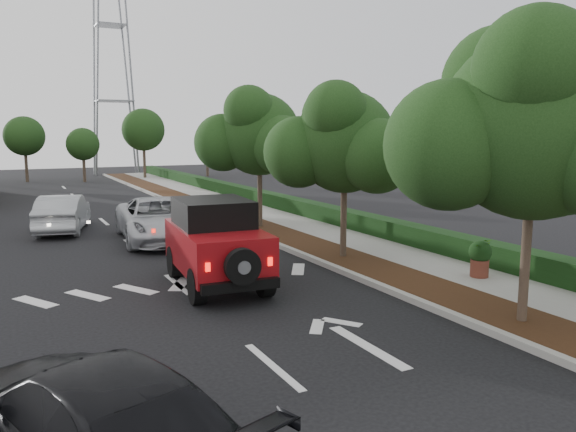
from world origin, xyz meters
TOP-DOWN VIEW (x-y plane):
  - ground at (0.00, 0.00)m, footprint 120.00×120.00m
  - curb at (4.60, 12.00)m, footprint 0.20×70.00m
  - planting_strip at (5.60, 12.00)m, footprint 1.80×70.00m
  - sidewalk at (7.50, 12.00)m, footprint 2.00×70.00m
  - hedge at (8.90, 12.00)m, footprint 0.80×70.00m
  - transmission_tower at (6.00, 48.00)m, footprint 7.00×4.00m
  - street_tree_near at (5.60, -0.50)m, footprint 3.80×3.80m
  - street_tree_mid at (5.60, 6.50)m, footprint 3.20×3.20m
  - street_tree_far at (5.60, 13.00)m, footprint 3.40×3.40m
  - red_jeep at (0.93, 5.58)m, footprint 2.32×4.60m
  - silver_suv_ahead at (1.11, 12.38)m, footprint 3.15×5.99m
  - black_suv_oncoming at (-3.25, -1.94)m, footprint 3.53×5.47m
  - silver_sedan_oncoming at (-1.88, 16.12)m, footprint 2.70×4.89m
  - terracotta_planter at (7.52, 2.57)m, footprint 0.62×0.62m

SIDE VIEW (x-z plane):
  - ground at x=0.00m, z-range 0.00..0.00m
  - transmission_tower at x=6.00m, z-range -14.00..14.00m
  - street_tree_near at x=5.60m, z-range -2.96..2.96m
  - street_tree_mid at x=5.60m, z-range -2.66..2.66m
  - street_tree_far at x=5.60m, z-range -2.81..2.81m
  - planting_strip at x=5.60m, z-range 0.00..0.12m
  - sidewalk at x=7.50m, z-range 0.00..0.12m
  - curb at x=4.60m, z-range 0.00..0.15m
  - hedge at x=8.90m, z-range 0.00..0.80m
  - terracotta_planter at x=7.52m, z-range 0.19..1.26m
  - black_suv_oncoming at x=-3.25m, z-range 0.00..1.48m
  - silver_sedan_oncoming at x=-1.88m, z-range 0.00..1.53m
  - silver_suv_ahead at x=1.11m, z-range 0.00..1.61m
  - red_jeep at x=0.93m, z-range 0.02..2.31m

